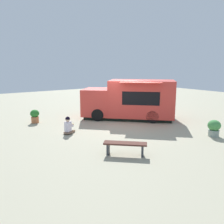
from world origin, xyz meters
TOP-DOWN VIEW (x-y plane):
  - ground_plane at (0.00, 0.00)m, footprint 40.00×40.00m
  - food_truck at (-1.17, -1.24)m, footprint 5.40×5.36m
  - person_customer at (3.42, -0.40)m, footprint 0.76×0.65m
  - planter_flowering_near at (-1.96, 3.94)m, footprint 0.59×0.59m
  - planter_flowering_far at (4.05, -3.57)m, footprint 0.51×0.51m
  - plaza_bench at (2.92, 3.42)m, footprint 1.44×1.39m

SIDE VIEW (x-z plane):
  - ground_plane at x=0.00m, z-range 0.00..0.00m
  - person_customer at x=3.42m, z-range -0.09..0.77m
  - plaza_bench at x=2.92m, z-range 0.12..0.60m
  - planter_flowering_far at x=4.05m, z-range 0.03..0.80m
  - planter_flowering_near at x=-1.96m, z-range 0.03..0.81m
  - food_truck at x=-1.17m, z-range -0.06..2.34m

